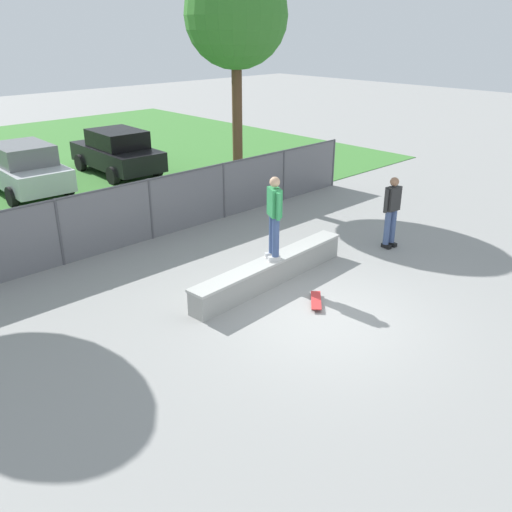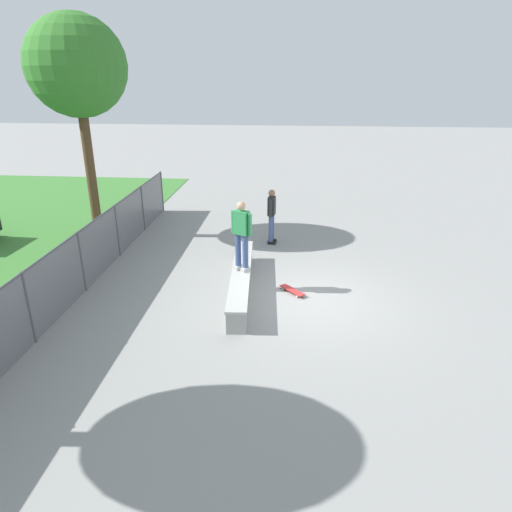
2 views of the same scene
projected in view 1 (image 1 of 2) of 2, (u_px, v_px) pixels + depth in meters
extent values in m
plane|color=gray|center=(321.00, 317.00, 10.63)|extent=(80.00, 80.00, 0.00)
cube|color=#3D7A33|center=(6.00, 169.00, 21.38)|extent=(26.99, 20.00, 0.02)
cube|color=#999993|center=(271.00, 272.00, 11.94)|extent=(4.45, 0.73, 0.50)
cube|color=#ADADA8|center=(271.00, 260.00, 11.83)|extent=(4.49, 0.77, 0.06)
cube|color=beige|center=(274.00, 258.00, 11.72)|extent=(0.28, 0.21, 0.10)
cube|color=beige|center=(271.00, 255.00, 11.91)|extent=(0.28, 0.21, 0.10)
cylinder|color=#384C7A|center=(276.00, 237.00, 11.54)|extent=(0.15, 0.15, 0.88)
cylinder|color=#384C7A|center=(272.00, 234.00, 11.73)|extent=(0.15, 0.15, 0.88)
cube|color=#2D8C4C|center=(275.00, 202.00, 11.34)|extent=(0.37, 0.44, 0.60)
cylinder|color=#2D8C4C|center=(278.00, 207.00, 11.13)|extent=(0.10, 0.10, 0.58)
cylinder|color=#2D8C4C|center=(271.00, 200.00, 11.57)|extent=(0.10, 0.10, 0.58)
sphere|color=tan|center=(275.00, 182.00, 11.17)|extent=(0.22, 0.22, 0.22)
cube|color=red|center=(316.00, 300.00, 11.10)|extent=(0.73, 0.69, 0.02)
cube|color=#B2B2B7|center=(316.00, 295.00, 11.35)|extent=(0.14, 0.14, 0.02)
cube|color=#B2B2B7|center=(316.00, 307.00, 10.85)|extent=(0.14, 0.14, 0.02)
cylinder|color=silver|center=(320.00, 296.00, 11.36)|extent=(0.06, 0.06, 0.05)
cylinder|color=silver|center=(312.00, 296.00, 11.37)|extent=(0.06, 0.06, 0.05)
cylinder|color=silver|center=(321.00, 309.00, 10.86)|extent=(0.06, 0.06, 0.05)
cylinder|color=silver|center=(312.00, 309.00, 10.87)|extent=(0.06, 0.06, 0.05)
cylinder|color=#4C4C51|center=(59.00, 232.00, 12.61)|extent=(0.07, 0.07, 1.63)
cylinder|color=#4C4C51|center=(151.00, 209.00, 14.20)|extent=(0.07, 0.07, 1.63)
cylinder|color=#4C4C51|center=(224.00, 191.00, 15.78)|extent=(0.07, 0.07, 1.63)
cylinder|color=#4C4C51|center=(284.00, 175.00, 17.36)|extent=(0.07, 0.07, 1.63)
cylinder|color=#4C4C51|center=(333.00, 163.00, 18.94)|extent=(0.07, 0.07, 1.63)
cylinder|color=#4C4C51|center=(148.00, 180.00, 13.89)|extent=(14.99, 0.05, 0.05)
cube|color=slate|center=(151.00, 209.00, 14.20)|extent=(14.99, 0.01, 1.63)
cylinder|color=#513823|center=(237.00, 129.00, 17.35)|extent=(0.32, 0.32, 4.34)
sphere|color=#337528|center=(236.00, 15.00, 16.04)|extent=(3.09, 3.09, 3.09)
cube|color=#B7BABF|center=(24.00, 173.00, 18.21)|extent=(1.96, 4.26, 0.70)
cube|color=slate|center=(22.00, 154.00, 17.85)|extent=(1.68, 2.16, 0.64)
cylinder|color=black|center=(37.00, 171.00, 19.80)|extent=(0.24, 0.65, 0.64)
cylinder|color=black|center=(12.00, 197.00, 16.91)|extent=(0.24, 0.65, 0.64)
cylinder|color=black|center=(68.00, 186.00, 18.00)|extent=(0.24, 0.65, 0.64)
cube|color=black|center=(117.00, 156.00, 20.53)|extent=(1.96, 4.26, 0.70)
cube|color=black|center=(117.00, 139.00, 20.16)|extent=(1.68, 2.16, 0.64)
cylinder|color=black|center=(81.00, 163.00, 21.02)|extent=(0.24, 0.65, 0.64)
cylinder|color=black|center=(122.00, 156.00, 22.11)|extent=(0.24, 0.65, 0.64)
cylinder|color=black|center=(113.00, 176.00, 19.22)|extent=(0.24, 0.65, 0.64)
cylinder|color=black|center=(157.00, 168.00, 20.32)|extent=(0.24, 0.65, 0.64)
cube|color=black|center=(392.00, 244.00, 14.00)|extent=(0.14, 0.27, 0.10)
cube|color=black|center=(386.00, 246.00, 13.87)|extent=(0.14, 0.27, 0.10)
cylinder|color=#475B89|center=(393.00, 226.00, 13.83)|extent=(0.15, 0.15, 0.88)
cylinder|color=#475B89|center=(387.00, 228.00, 13.70)|extent=(0.15, 0.15, 0.88)
cube|color=#2D2D2D|center=(393.00, 199.00, 13.47)|extent=(0.40, 0.26, 0.60)
cylinder|color=#2D2D2D|center=(399.00, 198.00, 13.62)|extent=(0.10, 0.10, 0.58)
cylinder|color=#2D2D2D|center=(386.00, 201.00, 13.34)|extent=(0.10, 0.10, 0.58)
sphere|color=#9E7051|center=(395.00, 182.00, 13.31)|extent=(0.22, 0.22, 0.22)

